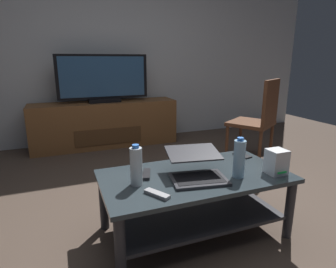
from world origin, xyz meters
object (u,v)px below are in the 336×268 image
at_px(dining_chair, 259,118).
at_px(tv_remote, 147,174).
at_px(television, 103,80).
at_px(router_box, 276,162).
at_px(media_cabinet, 106,124).
at_px(soundbar_remote, 157,194).
at_px(water_bottle_far, 136,166).
at_px(cell_phone, 242,155).
at_px(laptop, 196,168).
at_px(coffee_table, 195,193).
at_px(water_bottle_near, 239,159).

bearing_deg(dining_chair, tv_remote, -151.54).
bearing_deg(tv_remote, television, 107.13).
bearing_deg(router_box, tv_remote, 161.03).
distance_m(media_cabinet, tv_remote, 2.19).
bearing_deg(soundbar_remote, water_bottle_far, 79.84).
bearing_deg(cell_phone, laptop, -168.74).
bearing_deg(television, media_cabinet, 90.00).
bearing_deg(water_bottle_far, coffee_table, 1.67).
relative_size(dining_chair, water_bottle_near, 3.66).
bearing_deg(tv_remote, router_box, 0.34).
xyz_separation_m(dining_chair, router_box, (-0.75, -1.12, -0.02)).
distance_m(laptop, soundbar_remote, 0.36).
bearing_deg(router_box, water_bottle_far, 169.31).
bearing_deg(laptop, cell_phone, 24.07).
xyz_separation_m(dining_chair, cell_phone, (-0.75, -0.75, -0.10)).
bearing_deg(media_cabinet, water_bottle_far, -94.44).
height_order(dining_chair, router_box, dining_chair).
height_order(media_cabinet, laptop, media_cabinet).
bearing_deg(laptop, router_box, -15.14).
bearing_deg(television, router_box, -73.53).
bearing_deg(laptop, water_bottle_near, -20.63).
height_order(coffee_table, water_bottle_far, water_bottle_far).
distance_m(dining_chair, water_bottle_far, 1.91).
height_order(television, water_bottle_far, television).
distance_m(dining_chair, cell_phone, 1.06).
xyz_separation_m(coffee_table, cell_phone, (0.51, 0.19, 0.14)).
relative_size(dining_chair, laptop, 2.22).
bearing_deg(tv_remote, soundbar_remote, -76.36).
distance_m(water_bottle_near, cell_phone, 0.44).
distance_m(media_cabinet, television, 0.60).
xyz_separation_m(water_bottle_far, cell_phone, (0.91, 0.20, -0.11)).
xyz_separation_m(dining_chair, water_bottle_far, (-1.65, -0.95, 0.01)).
bearing_deg(router_box, water_bottle_near, 170.46).
bearing_deg(coffee_table, soundbar_remote, -149.95).
height_order(coffee_table, television, television).
bearing_deg(cell_phone, coffee_table, -172.21).
xyz_separation_m(laptop, water_bottle_far, (-0.38, 0.03, 0.06)).
height_order(coffee_table, dining_chair, dining_chair).
bearing_deg(cell_phone, tv_remote, 173.92).
relative_size(dining_chair, water_bottle_far, 3.81).
bearing_deg(router_box, cell_phone, 89.04).
height_order(television, tv_remote, television).
height_order(water_bottle_near, soundbar_remote, water_bottle_near).
height_order(laptop, router_box, router_box).
relative_size(television, cell_phone, 8.42).
distance_m(water_bottle_near, soundbar_remote, 0.58).
bearing_deg(router_box, dining_chair, 56.08).
bearing_deg(tv_remote, media_cabinet, 107.15).
height_order(router_box, soundbar_remote, router_box).
distance_m(cell_phone, soundbar_remote, 0.92).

